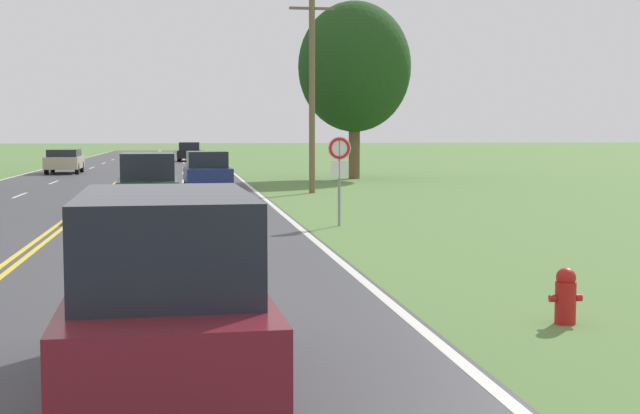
{
  "coord_description": "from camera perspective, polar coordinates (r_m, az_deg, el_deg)",
  "views": [
    {
      "loc": [
        3.2,
        -0.95,
        2.43
      ],
      "look_at": [
        5.39,
        13.5,
        1.2
      ],
      "focal_mm": 50.0,
      "sensor_mm": 36.0,
      "label": 1
    }
  ],
  "objects": [
    {
      "name": "car_dark_blue_sedan_mid_far",
      "position": [
        39.47,
        -7.23,
        2.4
      ],
      "size": [
        2.1,
        4.33,
        1.59
      ],
      "rotation": [
        0.0,
        0.0,
        -1.53
      ],
      "color": "black",
      "rests_on": "ground"
    },
    {
      "name": "car_maroon_van_approaching",
      "position": [
        8.43,
        -9.83,
        -5.22
      ],
      "size": [
        1.89,
        4.22,
        1.88
      ],
      "rotation": [
        0.0,
        0.0,
        -1.54
      ],
      "color": "black",
      "rests_on": "ground"
    },
    {
      "name": "utility_pole_midground",
      "position": [
        35.65,
        -0.52,
        7.49
      ],
      "size": [
        1.8,
        0.24,
        7.9
      ],
      "color": "brown",
      "rests_on": "ground"
    },
    {
      "name": "tree_right_cluster",
      "position": [
        46.89,
        2.22,
        8.94
      ],
      "size": [
        5.88,
        5.88,
        9.21
      ],
      "color": "brown",
      "rests_on": "ground"
    },
    {
      "name": "car_dark_green_suv_mid_near",
      "position": [
        26.87,
        -10.96,
        1.56
      ],
      "size": [
        1.85,
        4.18,
        1.83
      ],
      "rotation": [
        0.0,
        0.0,
        -1.54
      ],
      "color": "black",
      "rests_on": "ground"
    },
    {
      "name": "car_black_sedan_distant",
      "position": [
        75.6,
        -8.35,
        3.52
      ],
      "size": [
        2.09,
        4.5,
        1.6
      ],
      "rotation": [
        0.0,
        0.0,
        -1.62
      ],
      "color": "black",
      "rests_on": "ground"
    },
    {
      "name": "car_champagne_hatchback_receding",
      "position": [
        54.76,
        -16.04,
        2.9
      ],
      "size": [
        1.97,
        4.32,
        1.43
      ],
      "rotation": [
        0.0,
        0.0,
        1.58
      ],
      "color": "black",
      "rests_on": "ground"
    },
    {
      "name": "fire_hydrant",
      "position": [
        11.77,
        15.45,
        -5.47
      ],
      "size": [
        0.43,
        0.27,
        0.72
      ],
      "color": "red",
      "rests_on": "ground"
    },
    {
      "name": "traffic_sign",
      "position": [
        23.01,
        1.25,
        3.08
      ],
      "size": [
        0.6,
        0.1,
        2.32
      ],
      "color": "gray",
      "rests_on": "ground"
    }
  ]
}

